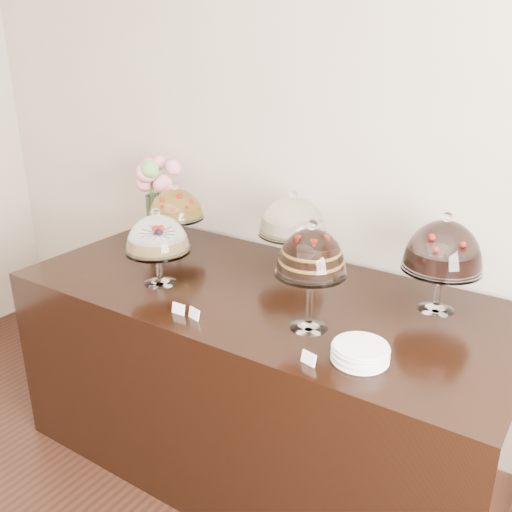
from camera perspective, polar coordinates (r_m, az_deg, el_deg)
The scene contains 12 objects.
wall_back at distance 2.75m, azimuth 8.68°, elevation 11.63°, with size 5.00×0.04×3.00m, color beige.
display_counter at distance 2.73m, azimuth 0.59°, elevation -12.10°, with size 2.20×1.00×0.90m, color black.
cake_stand_sugar_sponge at distance 2.54m, azimuth -9.84°, elevation 1.85°, with size 0.29×0.29×0.35m.
cake_stand_choco_layer at distance 2.09m, azimuth 5.55°, elevation -0.02°, with size 0.27×0.27×0.43m.
cake_stand_cheesecake at distance 2.68m, azimuth 3.71°, elevation 3.71°, with size 0.33×0.33×0.38m.
cake_stand_dark_choco at distance 2.36m, azimuth 18.22°, elevation 0.60°, with size 0.32×0.32×0.41m.
cake_stand_fruit_tart at distance 2.98m, azimuth -8.01°, elevation 4.90°, with size 0.29×0.29×0.35m.
flower_vase at distance 3.18m, azimuth -10.10°, elevation 6.92°, with size 0.27×0.25×0.44m.
plate_stack at distance 2.02m, azimuth 10.39°, elevation -9.51°, with size 0.19×0.19×0.06m.
price_card_left at distance 2.32m, azimuth -7.76°, elevation -5.25°, with size 0.06×0.01×0.04m, color white.
price_card_right at distance 1.98m, azimuth 5.28°, elevation -10.16°, with size 0.06×0.01×0.04m, color white.
price_card_extra at distance 2.27m, azimuth -6.20°, elevation -5.76°, with size 0.06×0.01×0.04m, color white.
Camera 1 is at (1.15, 0.54, 1.95)m, focal length 40.00 mm.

